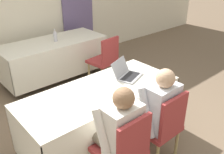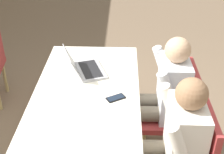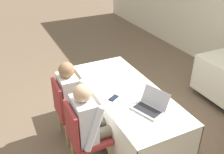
% 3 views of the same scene
% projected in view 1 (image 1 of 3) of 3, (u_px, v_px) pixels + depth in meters
% --- Properties ---
extents(ground_plane, '(24.00, 24.00, 0.00)m').
position_uv_depth(ground_plane, '(102.00, 139.00, 3.28)').
color(ground_plane, brown).
extents(wall_back, '(12.00, 0.06, 2.70)m').
position_uv_depth(wall_back, '(5.00, 5.00, 4.54)').
color(wall_back, beige).
rests_on(wall_back, ground_plane).
extents(conference_table_near, '(1.96, 0.83, 0.74)m').
position_uv_depth(conference_table_near, '(101.00, 102.00, 3.03)').
color(conference_table_near, silver).
rests_on(conference_table_near, ground_plane).
extents(conference_table_far, '(1.96, 0.83, 0.74)m').
position_uv_depth(conference_table_far, '(53.00, 50.00, 4.68)').
color(conference_table_far, silver).
rests_on(conference_table_far, ground_plane).
extents(laptop, '(0.43, 0.41, 0.21)m').
position_uv_depth(laptop, '(127.00, 74.00, 3.24)').
color(laptop, '#99999E').
rests_on(laptop, conference_table_near).
extents(cell_phone, '(0.13, 0.16, 0.01)m').
position_uv_depth(cell_phone, '(120.00, 94.00, 2.85)').
color(cell_phone, black).
rests_on(cell_phone, conference_table_near).
extents(paper_beside_laptop, '(0.24, 0.32, 0.00)m').
position_uv_depth(paper_beside_laptop, '(100.00, 89.00, 2.97)').
color(paper_beside_laptop, white).
rests_on(paper_beside_laptop, conference_table_near).
extents(paper_centre_table, '(0.30, 0.35, 0.00)m').
position_uv_depth(paper_centre_table, '(72.00, 116.00, 2.48)').
color(paper_centre_table, white).
rests_on(paper_centre_table, conference_table_near).
extents(paper_left_edge, '(0.32, 0.36, 0.00)m').
position_uv_depth(paper_left_edge, '(49.00, 105.00, 2.67)').
color(paper_left_edge, white).
rests_on(paper_left_edge, conference_table_near).
extents(water_bottle, '(0.07, 0.07, 0.23)m').
position_uv_depth(water_bottle, '(55.00, 36.00, 4.55)').
color(water_bottle, '#B7B7C1').
rests_on(water_bottle, conference_table_far).
extents(chair_near_left, '(0.44, 0.44, 0.90)m').
position_uv_depth(chair_near_left, '(124.00, 149.00, 2.40)').
color(chair_near_left, tan).
rests_on(chair_near_left, ground_plane).
extents(chair_near_right, '(0.44, 0.44, 0.90)m').
position_uv_depth(chair_near_right, '(163.00, 125.00, 2.74)').
color(chair_near_right, tan).
rests_on(chair_near_right, ground_plane).
extents(chair_far_spare, '(0.49, 0.49, 0.90)m').
position_uv_depth(chair_far_spare, '(105.00, 59.00, 4.47)').
color(chair_far_spare, tan).
rests_on(chair_far_spare, ground_plane).
extents(person_checkered_shirt, '(0.50, 0.52, 1.16)m').
position_uv_depth(person_checkered_shirt, '(117.00, 131.00, 2.40)').
color(person_checkered_shirt, '#665B4C').
rests_on(person_checkered_shirt, ground_plane).
extents(person_white_shirt, '(0.50, 0.52, 1.16)m').
position_uv_depth(person_white_shirt, '(156.00, 109.00, 2.74)').
color(person_white_shirt, '#665B4C').
rests_on(person_white_shirt, ground_plane).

